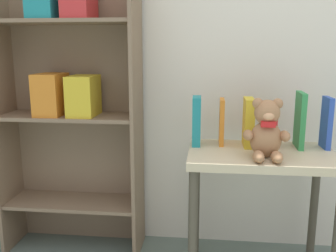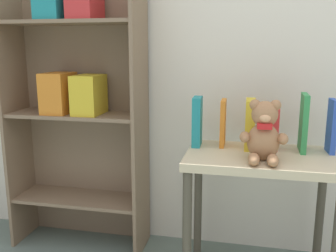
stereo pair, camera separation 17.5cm
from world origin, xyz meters
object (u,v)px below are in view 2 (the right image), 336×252
(teddy_bear, at_px, (264,133))
(book_standing_red, at_px, (275,127))
(book_standing_orange, at_px, (223,123))
(book_standing_yellow, at_px, (249,124))
(bookshelf_side, at_px, (78,96))
(display_table, at_px, (260,177))
(book_standing_teal, at_px, (197,122))
(book_standing_blue, at_px, (332,126))
(book_standing_green, at_px, (304,123))

(teddy_bear, height_order, book_standing_red, teddy_bear)
(book_standing_orange, height_order, book_standing_yellow, book_standing_yellow)
(bookshelf_side, xyz_separation_m, book_standing_orange, (0.78, -0.10, -0.10))
(display_table, bearing_deg, book_standing_orange, 146.69)
(display_table, relative_size, book_standing_red, 3.26)
(book_standing_teal, relative_size, book_standing_blue, 0.98)
(bookshelf_side, relative_size, book_standing_yellow, 6.49)
(book_standing_red, height_order, book_standing_blue, book_standing_blue)
(book_standing_orange, bearing_deg, book_standing_blue, -2.41)
(book_standing_yellow, bearing_deg, book_standing_red, 3.77)
(bookshelf_side, bearing_deg, teddy_bear, -17.62)
(book_standing_teal, bearing_deg, book_standing_red, 1.11)
(book_standing_green, bearing_deg, bookshelf_side, 175.99)
(bookshelf_side, xyz_separation_m, book_standing_blue, (1.25, -0.11, -0.09))
(book_standing_yellow, bearing_deg, book_standing_blue, -0.09)
(display_table, xyz_separation_m, book_standing_green, (0.18, 0.10, 0.23))
(teddy_bear, distance_m, book_standing_red, 0.21)
(book_standing_red, xyz_separation_m, book_standing_blue, (0.24, -0.01, 0.02))
(book_standing_orange, distance_m, book_standing_green, 0.36)
(bookshelf_side, height_order, book_standing_green, bookshelf_side)
(display_table, height_order, book_standing_blue, book_standing_blue)
(display_table, xyz_separation_m, book_standing_blue, (0.30, 0.10, 0.22))
(book_standing_teal, xyz_separation_m, book_standing_orange, (0.12, 0.03, -0.01))
(book_standing_orange, bearing_deg, book_standing_yellow, -8.71)
(bookshelf_side, bearing_deg, book_standing_orange, -6.98)
(book_standing_red, bearing_deg, book_standing_green, -2.05)
(book_standing_teal, distance_m, book_standing_green, 0.48)
(book_standing_green, relative_size, book_standing_blue, 1.08)
(book_standing_blue, bearing_deg, bookshelf_side, 172.81)
(book_standing_teal, relative_size, book_standing_green, 0.90)
(book_standing_blue, bearing_deg, book_standing_orange, 175.74)
(book_standing_teal, height_order, book_standing_green, book_standing_green)
(bookshelf_side, height_order, book_standing_red, bookshelf_side)
(teddy_bear, relative_size, book_standing_yellow, 1.12)
(teddy_bear, relative_size, book_standing_blue, 1.06)
(bookshelf_side, xyz_separation_m, display_table, (0.96, -0.21, -0.31))
(display_table, relative_size, book_standing_blue, 2.75)
(book_standing_orange, xyz_separation_m, book_standing_yellow, (0.12, -0.02, 0.00))
(book_standing_yellow, relative_size, book_standing_green, 0.88)
(teddy_bear, bearing_deg, bookshelf_side, 162.38)
(teddy_bear, height_order, book_standing_blue, teddy_bear)
(book_standing_teal, relative_size, book_standing_red, 1.16)
(book_standing_teal, bearing_deg, display_table, -18.47)
(book_standing_green, xyz_separation_m, book_standing_blue, (0.12, -0.00, -0.01))
(book_standing_orange, height_order, book_standing_red, book_standing_orange)
(book_standing_yellow, height_order, book_standing_red, book_standing_yellow)
(book_standing_green, bearing_deg, teddy_bear, -131.36)
(book_standing_green, bearing_deg, book_standing_teal, -177.30)
(display_table, bearing_deg, book_standing_yellow, 120.91)
(book_standing_orange, distance_m, book_standing_red, 0.24)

